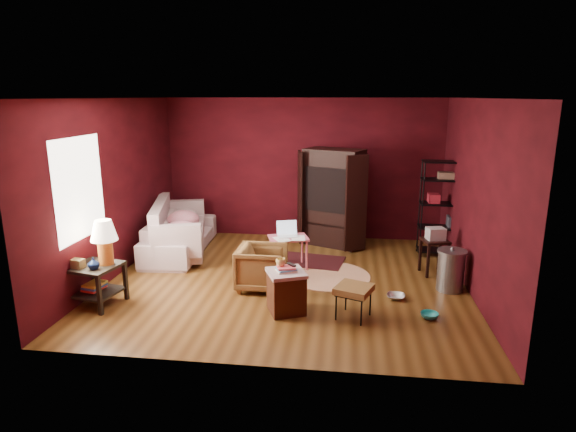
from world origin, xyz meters
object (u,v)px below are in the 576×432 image
hamper (286,291)px  armchair (262,265)px  side_table (100,255)px  tv_armoire (333,196)px  sofa (180,229)px  wire_shelving (445,204)px  laptop_desk (288,240)px

hamper → armchair: bearing=121.5°
side_table → tv_armoire: size_ratio=0.64×
tv_armoire → sofa: bearing=-139.9°
sofa → armchair: bearing=-133.1°
hamper → wire_shelving: bearing=47.2°
sofa → hamper: sofa is taller
tv_armoire → armchair: bearing=-88.7°
sofa → tv_armoire: (2.78, 0.83, 0.53)m
side_table → armchair: bearing=21.5°
wire_shelving → tv_armoire: bearing=168.7°
side_table → wire_shelving: (5.07, 2.76, 0.23)m
armchair → tv_armoire: 2.61m
armchair → side_table: 2.29m
side_table → laptop_desk: side_table is taller
laptop_desk → wire_shelving: 2.91m
sofa → laptop_desk: size_ratio=2.84×
armchair → laptop_desk: laptop_desk is taller
sofa → tv_armoire: 2.95m
tv_armoire → wire_shelving: 2.06m
armchair → tv_armoire: (0.96, 2.35, 0.61)m
armchair → tv_armoire: tv_armoire is taller
side_table → laptop_desk: size_ratio=1.52×
side_table → tv_armoire: 4.42m
laptop_desk → hamper: bearing=-101.4°
hamper → laptop_desk: (-0.19, 1.69, 0.19)m
armchair → tv_armoire: size_ratio=0.39×
armchair → hamper: (0.47, -0.77, -0.06)m
armchair → side_table: size_ratio=0.60×
side_table → wire_shelving: size_ratio=0.69×
laptop_desk → tv_armoire: tv_armoire is taller
laptop_desk → tv_armoire: bearing=46.8°
sofa → hamper: 3.24m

